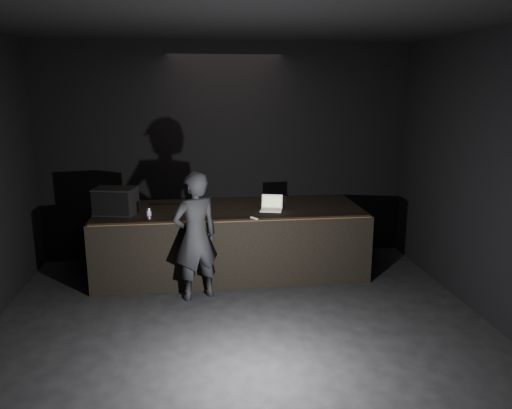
{
  "coord_description": "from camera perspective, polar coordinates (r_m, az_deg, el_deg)",
  "views": [
    {
      "loc": [
        -0.5,
        -4.61,
        2.82
      ],
      "look_at": [
        0.35,
        2.3,
        1.16
      ],
      "focal_mm": 35.0,
      "sensor_mm": 36.0,
      "label": 1
    }
  ],
  "objects": [
    {
      "name": "stage_monitor",
      "position": [
        7.5,
        -15.79,
        0.38
      ],
      "size": [
        0.65,
        0.54,
        0.39
      ],
      "rotation": [
        0.0,
        0.0,
        -0.22
      ],
      "color": "black",
      "rests_on": "stage_riser"
    },
    {
      "name": "wii_remote",
      "position": [
        6.97,
        -0.22,
        -1.6
      ],
      "size": [
        0.09,
        0.13,
        0.03
      ],
      "primitive_type": "cube",
      "rotation": [
        0.0,
        0.0,
        0.52
      ],
      "color": "white",
      "rests_on": "stage_riser"
    },
    {
      "name": "room_walls",
      "position": [
        4.71,
        -0.75,
        3.66
      ],
      "size": [
        6.1,
        7.1,
        3.52
      ],
      "color": "black",
      "rests_on": "ground"
    },
    {
      "name": "beer_can",
      "position": [
        7.14,
        -12.14,
        -1.01
      ],
      "size": [
        0.07,
        0.07,
        0.16
      ],
      "color": "silver",
      "rests_on": "stage_riser"
    },
    {
      "name": "stage_riser",
      "position": [
        7.71,
        -2.94,
        -4.09
      ],
      "size": [
        4.0,
        1.5,
        1.0
      ],
      "primitive_type": "cube",
      "color": "black",
      "rests_on": "ground"
    },
    {
      "name": "cable",
      "position": [
        7.95,
        -9.05,
        0.1
      ],
      "size": [
        0.89,
        0.08,
        0.02
      ],
      "primitive_type": "cylinder",
      "rotation": [
        0.0,
        1.57,
        -0.07
      ],
      "color": "black",
      "rests_on": "stage_riser"
    },
    {
      "name": "plastic_cup",
      "position": [
        7.91,
        3.12,
        0.54
      ],
      "size": [
        0.09,
        0.09,
        0.11
      ],
      "primitive_type": "cylinder",
      "color": "white",
      "rests_on": "stage_riser"
    },
    {
      "name": "laptop",
      "position": [
        7.49,
        1.79,
        -0.19
      ],
      "size": [
        0.37,
        0.35,
        0.22
      ],
      "rotation": [
        0.0,
        0.0,
        -0.25
      ],
      "color": "white",
      "rests_on": "stage_riser"
    },
    {
      "name": "riser_lip",
      "position": [
        6.89,
        -2.57,
        -1.84
      ],
      "size": [
        3.92,
        0.1,
        0.01
      ],
      "primitive_type": "cube",
      "color": "brown",
      "rests_on": "stage_riser"
    },
    {
      "name": "ground",
      "position": [
        5.43,
        -0.69,
        -17.88
      ],
      "size": [
        7.0,
        7.0,
        0.0
      ],
      "primitive_type": "plane",
      "color": "black",
      "rests_on": "ground"
    },
    {
      "name": "person",
      "position": [
        6.68,
        -6.92,
        -3.63
      ],
      "size": [
        0.75,
        0.64,
        1.74
      ],
      "primitive_type": "imported",
      "rotation": [
        0.0,
        0.0,
        3.56
      ],
      "color": "black",
      "rests_on": "ground"
    }
  ]
}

